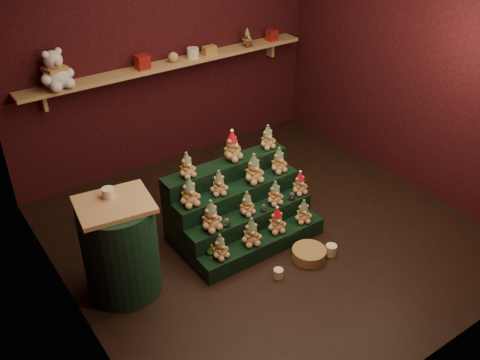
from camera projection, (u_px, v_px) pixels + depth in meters
ground at (267, 233)px, 5.59m from camera, size 4.00×4.00×0.00m
back_wall at (164, 51)px, 6.28m from camera, size 4.00×0.10×2.80m
front_wall at (467, 220)px, 3.42m from camera, size 4.00×0.10×2.80m
left_wall at (46, 179)px, 3.85m from camera, size 0.10×4.00×2.80m
right_wall at (419, 66)px, 5.84m from camera, size 0.10×4.00×2.80m
back_shelf at (172, 64)px, 6.21m from camera, size 3.60×0.26×0.24m
riser_tier_front at (263, 245)px, 5.28m from camera, size 1.40×0.22×0.18m
riser_tier_midfront at (250, 227)px, 5.39m from camera, size 1.40×0.22×0.36m
riser_tier_midback at (238, 209)px, 5.49m from camera, size 1.40×0.22×0.54m
riser_tier_back at (226, 192)px, 5.60m from camera, size 1.40×0.22×0.72m
teddy_0 at (220, 246)px, 4.92m from camera, size 0.21×0.20×0.25m
teddy_1 at (251, 232)px, 5.08m from camera, size 0.25×0.23×0.29m
teddy_2 at (277, 220)px, 5.26m from camera, size 0.23×0.21×0.27m
teddy_3 at (303, 211)px, 5.40m from camera, size 0.22×0.21×0.25m
teddy_4 at (211, 215)px, 4.98m from camera, size 0.25×0.23×0.31m
teddy_5 at (247, 203)px, 5.20m from camera, size 0.22×0.21×0.25m
teddy_6 at (275, 193)px, 5.36m from camera, size 0.20×0.18×0.25m
teddy_7 at (300, 183)px, 5.52m from camera, size 0.19×0.17×0.25m
teddy_8 at (189, 192)px, 5.01m from camera, size 0.22×0.20×0.29m
teddy_9 at (219, 183)px, 5.19m from camera, size 0.23×0.22×0.25m
teddy_10 at (254, 168)px, 5.36m from camera, size 0.23×0.20×0.31m
teddy_11 at (279, 160)px, 5.54m from camera, size 0.20×0.18×0.27m
teddy_12 at (187, 165)px, 5.11m from camera, size 0.20×0.18×0.25m
teddy_13 at (232, 146)px, 5.38m from camera, size 0.28×0.27×0.31m
teddy_14 at (268, 137)px, 5.61m from camera, size 0.19×0.17×0.25m
snow_globe_a at (227, 222)px, 5.07m from camera, size 0.07×0.07×0.09m
snow_globe_b at (264, 208)px, 5.29m from camera, size 0.06×0.06×0.08m
snow_globe_c at (292, 196)px, 5.46m from camera, size 0.07×0.07×0.09m
side_table at (120, 248)px, 4.65m from camera, size 0.68×0.66×0.94m
table_ornament at (108, 193)px, 4.45m from camera, size 0.11×0.11×0.08m
mini_christmas_tree at (212, 257)px, 5.02m from camera, size 0.19×0.19×0.32m
mug_left at (278, 273)px, 4.99m from camera, size 0.09×0.09×0.09m
mug_right at (331, 250)px, 5.27m from camera, size 0.11×0.11×0.11m
wicker_basket at (309, 254)px, 5.23m from camera, size 0.42×0.42×0.10m
white_bear at (54, 64)px, 5.38m from camera, size 0.43×0.41×0.52m
brown_bear at (247, 38)px, 6.62m from camera, size 0.17×0.16×0.22m
gift_tin_red_a at (142, 62)px, 5.95m from camera, size 0.14×0.14×0.16m
gift_tin_cream at (193, 53)px, 6.28m from camera, size 0.14×0.14×0.12m
gift_tin_red_b at (272, 35)px, 6.84m from camera, size 0.12×0.12×0.14m
shelf_plush_ball at (173, 57)px, 6.15m from camera, size 0.12×0.12×0.12m
scarf_gift_box at (209, 50)px, 6.40m from camera, size 0.16×0.10×0.10m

